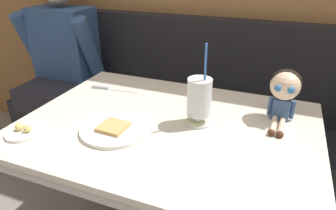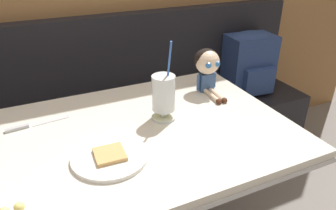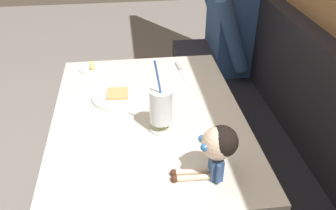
{
  "view_description": "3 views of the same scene",
  "coord_description": "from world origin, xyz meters",
  "px_view_note": "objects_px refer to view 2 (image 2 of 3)",
  "views": [
    {
      "loc": [
        0.36,
        -0.72,
        1.3
      ],
      "look_at": [
        -0.01,
        0.2,
        0.81
      ],
      "focal_mm": 31.65,
      "sensor_mm": 36.0,
      "label": 1
    },
    {
      "loc": [
        -0.34,
        -0.78,
        1.38
      ],
      "look_at": [
        0.11,
        0.19,
        0.81
      ],
      "focal_mm": 34.26,
      "sensor_mm": 36.0,
      "label": 2
    },
    {
      "loc": [
        1.27,
        0.1,
        1.61
      ],
      "look_at": [
        0.05,
        0.26,
        0.82
      ],
      "focal_mm": 38.86,
      "sensor_mm": 36.0,
      "label": 3
    }
  ],
  "objects_px": {
    "toast_plate": "(110,156)",
    "backpack": "(250,62)",
    "milkshake_glass": "(164,95)",
    "seated_doll": "(207,64)",
    "butter_knife": "(27,126)"
  },
  "relations": [
    {
      "from": "backpack",
      "to": "butter_knife",
      "type": "bearing_deg",
      "value": -163.45
    },
    {
      "from": "milkshake_glass",
      "to": "butter_knife",
      "type": "bearing_deg",
      "value": 162.66
    },
    {
      "from": "butter_knife",
      "to": "backpack",
      "type": "bearing_deg",
      "value": 16.55
    },
    {
      "from": "toast_plate",
      "to": "seated_doll",
      "type": "relative_size",
      "value": 1.14
    },
    {
      "from": "toast_plate",
      "to": "milkshake_glass",
      "type": "xyz_separation_m",
      "value": [
        0.26,
        0.16,
        0.09
      ]
    },
    {
      "from": "toast_plate",
      "to": "backpack",
      "type": "relative_size",
      "value": 0.62
    },
    {
      "from": "milkshake_glass",
      "to": "seated_doll",
      "type": "height_order",
      "value": "milkshake_glass"
    },
    {
      "from": "seated_doll",
      "to": "backpack",
      "type": "distance_m",
      "value": 0.74
    },
    {
      "from": "milkshake_glass",
      "to": "butter_knife",
      "type": "relative_size",
      "value": 1.34
    },
    {
      "from": "milkshake_glass",
      "to": "backpack",
      "type": "xyz_separation_m",
      "value": [
        0.86,
        0.56,
        -0.18
      ]
    },
    {
      "from": "toast_plate",
      "to": "butter_knife",
      "type": "distance_m",
      "value": 0.39
    },
    {
      "from": "toast_plate",
      "to": "seated_doll",
      "type": "distance_m",
      "value": 0.65
    },
    {
      "from": "toast_plate",
      "to": "backpack",
      "type": "xyz_separation_m",
      "value": [
        1.13,
        0.72,
        -0.09
      ]
    },
    {
      "from": "toast_plate",
      "to": "seated_doll",
      "type": "bearing_deg",
      "value": 29.91
    },
    {
      "from": "toast_plate",
      "to": "backpack",
      "type": "distance_m",
      "value": 1.34
    }
  ]
}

